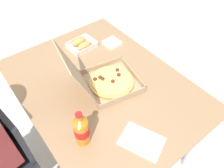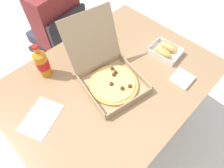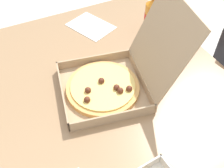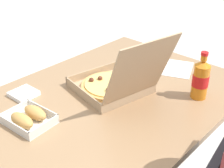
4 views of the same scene
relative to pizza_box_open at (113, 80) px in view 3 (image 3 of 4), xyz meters
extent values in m
cube|color=#997551|center=(0.02, 0.01, -0.06)|extent=(1.23, 0.92, 0.03)
cylinder|color=#B7B7BC|center=(-0.52, -0.38, -0.43)|extent=(0.05, 0.05, 0.71)
cylinder|color=#B7B7BC|center=(-0.52, 0.40, -0.43)|extent=(0.05, 0.05, 0.71)
cylinder|color=#B2B2B7|center=(-0.03, 0.58, -0.58)|extent=(0.03, 0.03, 0.43)
cube|color=tan|center=(-0.01, -0.04, -0.04)|extent=(0.36, 0.36, 0.01)
cube|color=tan|center=(-0.04, -0.19, -0.02)|extent=(0.30, 0.07, 0.04)
cube|color=tan|center=(-0.16, -0.01, -0.02)|extent=(0.07, 0.30, 0.04)
cube|color=tan|center=(0.14, -0.07, -0.02)|extent=(0.07, 0.30, 0.04)
cube|color=tan|center=(0.02, 0.11, -0.02)|extent=(0.30, 0.07, 0.04)
cube|color=tan|center=(0.03, 0.17, 0.14)|extent=(0.33, 0.18, 0.29)
cylinder|color=tan|center=(-0.01, -0.04, -0.03)|extent=(0.28, 0.28, 0.02)
cylinder|color=#EAC666|center=(-0.01, -0.04, -0.02)|extent=(0.24, 0.24, 0.01)
sphere|color=#562819|center=(0.05, 0.01, -0.01)|extent=(0.02, 0.02, 0.02)
sphere|color=#562819|center=(-0.02, -0.03, -0.01)|extent=(0.02, 0.02, 0.02)
sphere|color=#562819|center=(0.00, -0.10, -0.01)|extent=(0.02, 0.02, 0.02)
sphere|color=#562819|center=(0.03, 0.00, -0.01)|extent=(0.02, 0.02, 0.02)
sphere|color=#562819|center=(0.04, -0.12, -0.01)|extent=(0.02, 0.02, 0.02)
sphere|color=#562819|center=(0.06, 0.04, -0.01)|extent=(0.02, 0.02, 0.02)
cylinder|color=orange|center=(-0.23, 0.31, 0.03)|extent=(0.07, 0.07, 0.16)
cone|color=orange|center=(-0.23, 0.31, 0.13)|extent=(0.07, 0.07, 0.02)
cylinder|color=red|center=(-0.23, 0.31, 0.04)|extent=(0.07, 0.07, 0.06)
cube|color=white|center=(-0.41, 0.09, -0.04)|extent=(0.25, 0.22, 0.00)
camera|label=1|loc=(-0.76, 0.54, 0.97)|focal=35.94mm
camera|label=2|loc=(-0.45, -0.46, 0.84)|focal=30.11mm
camera|label=3|loc=(0.61, -0.30, 0.71)|focal=42.37mm
camera|label=4|loc=(0.93, 0.84, 0.70)|focal=49.23mm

